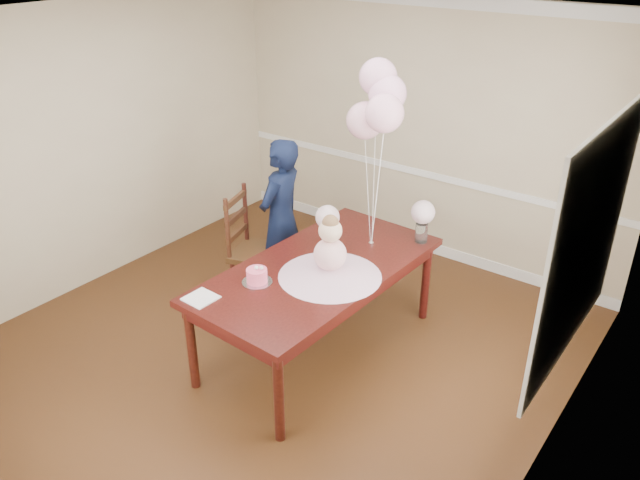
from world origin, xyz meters
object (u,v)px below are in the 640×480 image
Objects in this scene: dining_table_top at (318,270)px; woman at (281,218)px; birthday_cake at (257,275)px; dining_chair_seat at (259,253)px.

woman reaches higher than dining_table_top.
dining_table_top is 0.54m from birthday_cake.
dining_chair_seat is at bearing 131.69° from birthday_cake.
birthday_cake is at bearing 24.98° from woman.
woman is (-0.88, 0.58, -0.00)m from dining_table_top.
dining_table_top is 1.05m from dining_chair_seat.
birthday_cake is (-0.23, -0.48, 0.09)m from dining_table_top.
woman is (-0.64, 1.06, -0.09)m from birthday_cake.
dining_table_top is at bearing -36.94° from dining_chair_seat.
dining_chair_seat is (-0.72, 0.81, -0.39)m from birthday_cake.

